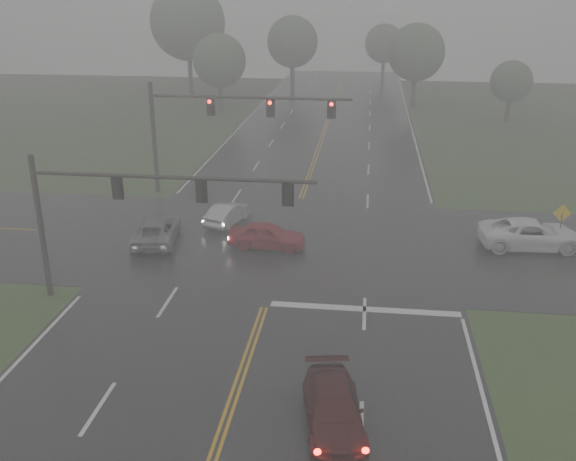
# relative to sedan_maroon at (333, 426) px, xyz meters

# --- Properties ---
(main_road) EXTENTS (18.00, 160.00, 0.02)m
(main_road) POSITION_rel_sedan_maroon_xyz_m (-3.57, 13.92, 0.00)
(main_road) COLOR black
(main_road) RESTS_ON ground
(cross_street) EXTENTS (120.00, 14.00, 0.02)m
(cross_street) POSITION_rel_sedan_maroon_xyz_m (-3.57, 15.92, 0.00)
(cross_street) COLOR black
(cross_street) RESTS_ON ground
(stop_bar) EXTENTS (8.50, 0.50, 0.01)m
(stop_bar) POSITION_rel_sedan_maroon_xyz_m (0.93, 8.32, 0.00)
(stop_bar) COLOR silver
(stop_bar) RESTS_ON ground
(sedan_maroon) EXTENTS (2.58, 4.79, 1.32)m
(sedan_maroon) POSITION_rel_sedan_maroon_xyz_m (0.00, 0.00, 0.00)
(sedan_maroon) COLOR #3A0B0A
(sedan_maroon) RESTS_ON ground
(sedan_red) EXTENTS (4.33, 1.95, 1.44)m
(sedan_red) POSITION_rel_sedan_maroon_xyz_m (-4.53, 14.99, 0.00)
(sedan_red) COLOR #9F0E17
(sedan_red) RESTS_ON ground
(sedan_silver) EXTENTS (2.38, 4.06, 1.26)m
(sedan_silver) POSITION_rel_sedan_maroon_xyz_m (-7.49, 18.54, 0.00)
(sedan_silver) COLOR #AEB1B7
(sedan_silver) RESTS_ON ground
(car_grey) EXTENTS (2.99, 5.25, 1.38)m
(car_grey) POSITION_rel_sedan_maroon_xyz_m (-10.85, 15.04, 0.00)
(car_grey) COLOR slate
(car_grey) RESTS_ON ground
(pickup_white) EXTENTS (5.87, 3.04, 1.58)m
(pickup_white) POSITION_rel_sedan_maroon_xyz_m (9.95, 16.81, 0.00)
(pickup_white) COLOR white
(pickup_white) RESTS_ON ground
(signal_gantry_near) EXTENTS (12.63, 0.30, 6.76)m
(signal_gantry_near) POSITION_rel_sedan_maroon_xyz_m (-9.86, 8.00, 4.76)
(signal_gantry_near) COLOR black
(signal_gantry_near) RESTS_ON ground
(signal_gantry_far) EXTENTS (13.59, 0.39, 7.64)m
(signal_gantry_far) POSITION_rel_sedan_maroon_xyz_m (-9.58, 24.23, 5.37)
(signal_gantry_far) COLOR black
(signal_gantry_far) RESTS_ON ground
(sign_diamond_east) EXTENTS (1.02, 0.14, 2.46)m
(sign_diamond_east) POSITION_rel_sedan_maroon_xyz_m (11.52, 17.21, 1.66)
(sign_diamond_east) COLOR black
(sign_diamond_east) RESTS_ON ground
(tree_nw_a) EXTENTS (5.95, 5.95, 8.74)m
(tree_nw_a) POSITION_rel_sedan_maroon_xyz_m (-16.07, 54.75, 5.75)
(tree_nw_a) COLOR #2D231D
(tree_nw_a) RESTS_ON ground
(tree_ne_a) EXTENTS (6.60, 6.60, 9.70)m
(tree_ne_a) POSITION_rel_sedan_maroon_xyz_m (5.94, 60.43, 6.38)
(tree_ne_a) COLOR #2D231D
(tree_ne_a) RESTS_ON ground
(tree_n_mid) EXTENTS (6.82, 6.82, 10.01)m
(tree_n_mid) POSITION_rel_sedan_maroon_xyz_m (-9.75, 70.91, 6.58)
(tree_n_mid) COLOR #2D231D
(tree_n_mid) RESTS_ON ground
(tree_e_near) EXTENTS (4.36, 4.36, 6.40)m
(tree_e_near) POSITION_rel_sedan_maroon_xyz_m (15.46, 53.08, 4.20)
(tree_e_near) COLOR #2D231D
(tree_e_near) RESTS_ON ground
(tree_nw_b) EXTENTS (9.55, 9.55, 14.02)m
(tree_nw_b) POSITION_rel_sedan_maroon_xyz_m (-22.64, 65.99, 9.23)
(tree_nw_b) COLOR #2D231D
(tree_nw_b) RESTS_ON ground
(tree_n_far) EXTENTS (5.75, 5.75, 8.45)m
(tree_n_far) POSITION_rel_sedan_maroon_xyz_m (2.65, 82.61, 5.56)
(tree_n_far) COLOR #2D231D
(tree_n_far) RESTS_ON ground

